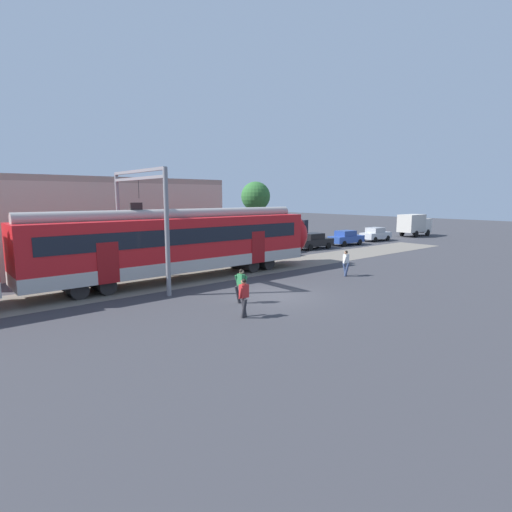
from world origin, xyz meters
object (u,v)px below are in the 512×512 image
Objects in this scene: parked_car_black at (314,241)px; pedestrian_green at (241,284)px; parked_car_silver at (376,234)px; parked_car_blue at (346,238)px; parked_car_red at (278,244)px; box_truck at (414,224)px; pedestrian_white at (346,261)px; pedestrian_red at (244,295)px.

pedestrian_green is at bearing -147.40° from parked_car_black.
pedestrian_green reaches higher than parked_car_silver.
parked_car_blue and parked_car_silver have the same top height.
parked_car_silver is at bearing 0.38° from parked_car_red.
parked_car_blue is 0.78× the size of box_truck.
box_truck is at bearing 17.26° from pedestrian_green.
pedestrian_white reaches higher than parked_car_blue.
box_truck reaches higher than pedestrian_white.
pedestrian_white reaches higher than parked_car_black.
pedestrian_white is at bearing -129.40° from parked_car_black.
parked_car_black is (8.60, 10.47, -0.18)m from pedestrian_white.
pedestrian_red is at bearing -165.26° from pedestrian_white.
parked_car_silver is 0.77× the size of box_truck.
pedestrian_white is 13.56m from parked_car_black.
pedestrian_green is at bearing -138.71° from parked_car_red.
pedestrian_white is 0.41× the size of parked_car_red.
parked_car_black is 1.00× the size of parked_car_blue.
parked_car_black is at bearing 50.60° from pedestrian_white.
pedestrian_red is 27.38m from parked_car_blue.
parked_car_black is 1.01× the size of parked_car_silver.
pedestrian_green is (1.29, 1.85, 0.00)m from pedestrian_red.
pedestrian_red is 32.89m from parked_car_silver.
pedestrian_white is 17.06m from parked_car_blue.
parked_car_red is 0.77× the size of box_truck.
parked_car_red is at bearing -179.86° from box_truck.
pedestrian_green and pedestrian_white have the same top height.
pedestrian_green is 1.00× the size of pedestrian_white.
pedestrian_red is 10.84m from pedestrian_white.
box_truck is at bearing 20.82° from pedestrian_white.
parked_car_red is 15.60m from parked_car_silver.
box_truck is (19.45, 0.19, 0.79)m from parked_car_black.
pedestrian_green reaches higher than parked_car_black.
parked_car_red is (3.92, 10.61, -0.18)m from pedestrian_white.
parked_car_red is 9.64m from parked_car_blue.
pedestrian_green is 9.24m from pedestrian_white.
box_truck is at bearing 1.25° from parked_car_blue.
parked_car_black is at bearing -1.63° from parked_car_red.
pedestrian_green is 30.97m from parked_car_silver.
parked_car_black is at bearing 34.73° from pedestrian_red.
pedestrian_red is 0.41× the size of parked_car_blue.
parked_car_blue is at bearing -1.42° from parked_car_black.
pedestrian_green is 21.12m from parked_car_black.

